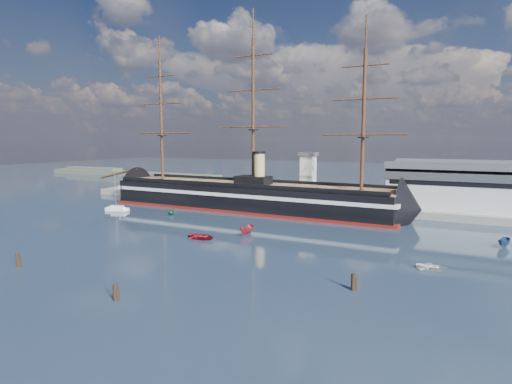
% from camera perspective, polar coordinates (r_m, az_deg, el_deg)
% --- Properties ---
extents(ground, '(600.00, 600.00, 0.00)m').
position_cam_1_polar(ground, '(105.74, -0.99, -4.41)').
color(ground, '#212F3E').
rests_on(ground, ground).
extents(quay, '(180.00, 18.00, 2.00)m').
position_cam_1_polar(quay, '(134.71, 10.13, -2.04)').
color(quay, slate).
rests_on(quay, ground).
extents(quay_tower, '(5.00, 5.00, 15.00)m').
position_cam_1_polar(quay_tower, '(132.97, 6.95, 2.13)').
color(quay_tower, silver).
rests_on(quay_tower, ground).
extents(shoreline, '(120.00, 10.00, 4.00)m').
position_cam_1_polar(shoreline, '(265.73, -17.86, 2.47)').
color(shoreline, '#3F4C38').
rests_on(shoreline, ground).
extents(warship, '(113.03, 17.94, 53.94)m').
position_cam_1_polar(warship, '(128.57, -1.84, -0.55)').
color(warship, black).
rests_on(warship, ground).
extents(sailboat, '(7.15, 3.75, 10.99)m').
position_cam_1_polar(sailboat, '(132.79, -18.02, -2.10)').
color(sailboat, white).
rests_on(sailboat, ground).
extents(motorboat_b, '(1.61, 3.74, 1.72)m').
position_cam_1_polar(motorboat_b, '(91.61, -7.31, -6.26)').
color(motorboat_b, maroon).
rests_on(motorboat_b, ground).
extents(motorboat_c, '(6.24, 2.53, 2.46)m').
position_cam_1_polar(motorboat_c, '(95.11, -1.25, -5.71)').
color(motorboat_c, maroon).
rests_on(motorboat_c, ground).
extents(motorboat_d, '(5.94, 5.17, 2.04)m').
position_cam_1_polar(motorboat_d, '(122.45, -11.25, -2.97)').
color(motorboat_d, '#1C6438').
rests_on(motorboat_d, ground).
extents(motorboat_e, '(1.26, 2.96, 1.37)m').
position_cam_1_polar(motorboat_e, '(75.82, 22.34, -9.55)').
color(motorboat_e, white).
rests_on(motorboat_e, ground).
extents(motorboat_f, '(5.84, 3.41, 2.20)m').
position_cam_1_polar(motorboat_f, '(97.28, 30.16, -6.38)').
color(motorboat_f, navy).
rests_on(motorboat_f, ground).
extents(piling_near_left, '(0.64, 0.64, 2.91)m').
position_cam_1_polar(piling_near_left, '(82.05, -29.13, -8.68)').
color(piling_near_left, black).
rests_on(piling_near_left, ground).
extents(piling_near_mid, '(0.64, 0.64, 2.98)m').
position_cam_1_polar(piling_near_mid, '(60.48, -18.21, -13.60)').
color(piling_near_mid, black).
rests_on(piling_near_mid, ground).
extents(piling_far_right, '(0.64, 0.64, 3.14)m').
position_cam_1_polar(piling_far_right, '(62.81, 12.81, -12.64)').
color(piling_far_right, black).
rests_on(piling_far_right, ground).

